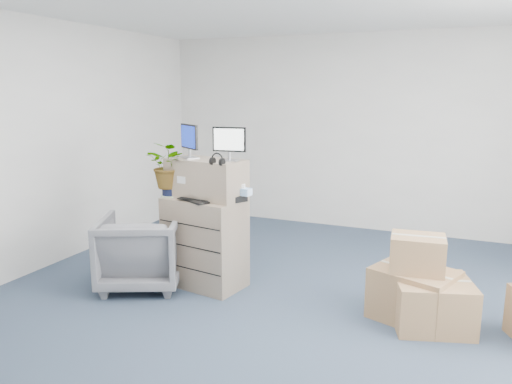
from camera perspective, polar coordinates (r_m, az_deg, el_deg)
ground at (r=4.42m, az=2.13°, el=-15.51°), size 7.00×7.00×0.00m
wall_back at (r=7.34m, az=12.13°, el=6.57°), size 6.00×0.02×2.80m
filing_cabinet_lower at (r=5.21m, az=-5.86°, el=-5.73°), size 0.87×0.61×0.93m
filing_cabinet_upper at (r=5.09m, az=-5.71°, el=1.54°), size 0.85×0.53×0.40m
monitor_left at (r=5.13m, az=-7.64°, el=6.00°), size 0.30×0.22×0.34m
monitor_right at (r=4.88m, az=-3.09°, el=5.73°), size 0.34×0.15×0.33m
headphones at (r=4.73m, az=-4.46°, el=3.71°), size 0.14×0.04×0.14m
keyboard at (r=4.98m, az=-6.96°, el=-0.91°), size 0.41×0.33×0.02m
mouse at (r=4.82m, az=-3.49°, el=-1.22°), size 0.09×0.06×0.03m
water_bottle at (r=5.02m, az=-5.12°, el=0.55°), size 0.07×0.07×0.25m
phone_dock at (r=5.14m, az=-5.66°, el=-0.13°), size 0.06×0.06×0.13m
external_drive at (r=4.96m, az=-2.31°, el=-0.67°), size 0.24×0.22×0.06m
tissue_box at (r=4.94m, az=-1.64°, el=0.06°), size 0.20×0.12×0.07m
potted_plant at (r=5.20m, az=-9.83°, el=2.35°), size 0.49×0.53×0.46m
office_chair at (r=5.31m, az=-13.02°, el=-6.23°), size 1.04×1.01×0.82m
cardboard_boxes at (r=4.65m, az=22.64°, el=-10.89°), size 1.87×0.80×0.78m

